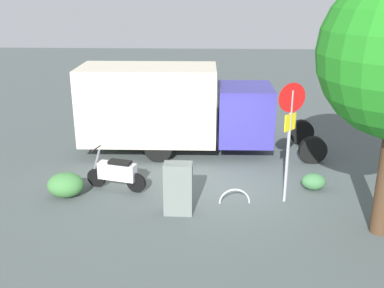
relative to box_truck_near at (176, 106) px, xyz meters
name	(u,v)px	position (x,y,z in m)	size (l,w,h in m)	color
ground_plane	(231,186)	(-1.81, 2.82, -1.65)	(60.00, 60.00, 0.00)	#475150
box_truck_near	(176,106)	(0.00, 0.00, 0.00)	(8.23, 2.27, 3.00)	black
motorcycle	(117,173)	(1.45, 3.19, -1.13)	(1.77, 0.73, 1.20)	black
stop_sign	(290,125)	(-3.22, 3.76, 0.53)	(0.71, 0.33, 3.26)	#9E9EA3
utility_cabinet	(178,189)	(-0.39, 4.54, -0.96)	(0.72, 0.42, 1.37)	slate
bike_rack_hoop	(234,203)	(-1.87, 3.93, -1.65)	(0.85, 0.85, 0.05)	#B7B7BC
shrub_near_sign	(314,182)	(-4.17, 2.95, -1.41)	(0.69, 0.57, 0.47)	#3C7141
shrub_by_tree	(66,185)	(2.78, 3.69, -1.30)	(1.01, 0.82, 0.69)	#3C763A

